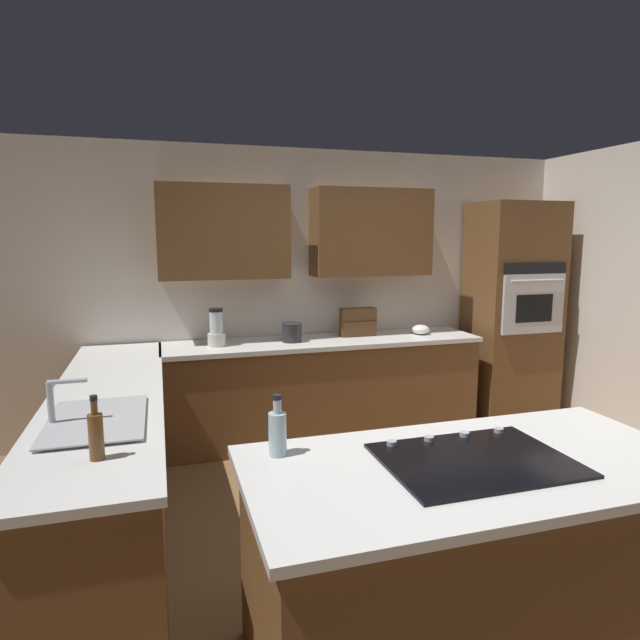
{
  "coord_description": "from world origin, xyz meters",
  "views": [
    {
      "loc": [
        1.49,
        2.78,
        1.81
      ],
      "look_at": [
        0.22,
        -1.45,
        1.12
      ],
      "focal_mm": 30.13,
      "sensor_mm": 36.0,
      "label": 1
    }
  ],
  "objects_px": {
    "sink_unit": "(95,419)",
    "oil_bottle": "(277,432)",
    "cooktop": "(475,459)",
    "mixing_bowl": "(421,330)",
    "wall_oven": "(512,312)",
    "spice_rack": "(358,322)",
    "kettle": "(292,332)",
    "blender": "(216,330)",
    "dish_soap_bottle": "(96,434)"
  },
  "relations": [
    {
      "from": "sink_unit",
      "to": "oil_bottle",
      "type": "distance_m",
      "value": 1.02
    },
    {
      "from": "cooktop",
      "to": "mixing_bowl",
      "type": "relative_size",
      "value": 4.62
    },
    {
      "from": "wall_oven",
      "to": "sink_unit",
      "type": "distance_m",
      "value": 4.07
    },
    {
      "from": "spice_rack",
      "to": "wall_oven",
      "type": "bearing_deg",
      "value": 177.0
    },
    {
      "from": "sink_unit",
      "to": "cooktop",
      "type": "distance_m",
      "value": 1.81
    },
    {
      "from": "cooktop",
      "to": "oil_bottle",
      "type": "distance_m",
      "value": 0.82
    },
    {
      "from": "sink_unit",
      "to": "spice_rack",
      "type": "xyz_separation_m",
      "value": [
        -2.08,
        -1.82,
        0.11
      ]
    },
    {
      "from": "wall_oven",
      "to": "cooktop",
      "type": "height_order",
      "value": "wall_oven"
    },
    {
      "from": "cooktop",
      "to": "kettle",
      "type": "distance_m",
      "value": 2.68
    },
    {
      "from": "cooktop",
      "to": "kettle",
      "type": "height_order",
      "value": "kettle"
    },
    {
      "from": "cooktop",
      "to": "spice_rack",
      "type": "bearing_deg",
      "value": -100.95
    },
    {
      "from": "blender",
      "to": "oil_bottle",
      "type": "bearing_deg",
      "value": 90.1
    },
    {
      "from": "mixing_bowl",
      "to": "kettle",
      "type": "height_order",
      "value": "kettle"
    },
    {
      "from": "mixing_bowl",
      "to": "kettle",
      "type": "distance_m",
      "value": 1.25
    },
    {
      "from": "spice_rack",
      "to": "dish_soap_bottle",
      "type": "distance_m",
      "value": 3.06
    },
    {
      "from": "kettle",
      "to": "dish_soap_bottle",
      "type": "distance_m",
      "value": 2.6
    },
    {
      "from": "sink_unit",
      "to": "kettle",
      "type": "xyz_separation_m",
      "value": [
        -1.43,
        -1.73,
        0.06
      ]
    },
    {
      "from": "sink_unit",
      "to": "spice_rack",
      "type": "bearing_deg",
      "value": -138.82
    },
    {
      "from": "wall_oven",
      "to": "oil_bottle",
      "type": "bearing_deg",
      "value": 39.5
    },
    {
      "from": "sink_unit",
      "to": "dish_soap_bottle",
      "type": "height_order",
      "value": "dish_soap_bottle"
    },
    {
      "from": "sink_unit",
      "to": "cooktop",
      "type": "relative_size",
      "value": 0.92
    },
    {
      "from": "blender",
      "to": "mixing_bowl",
      "type": "bearing_deg",
      "value": -180.0
    },
    {
      "from": "wall_oven",
      "to": "kettle",
      "type": "distance_m",
      "value": 2.25
    },
    {
      "from": "cooktop",
      "to": "oil_bottle",
      "type": "height_order",
      "value": "oil_bottle"
    },
    {
      "from": "blender",
      "to": "oil_bottle",
      "type": "height_order",
      "value": "blender"
    },
    {
      "from": "mixing_bowl",
      "to": "dish_soap_bottle",
      "type": "distance_m",
      "value": 3.43
    },
    {
      "from": "kettle",
      "to": "oil_bottle",
      "type": "distance_m",
      "value": 2.47
    },
    {
      "from": "oil_bottle",
      "to": "spice_rack",
      "type": "bearing_deg",
      "value": -117.68
    },
    {
      "from": "wall_oven",
      "to": "sink_unit",
      "type": "xyz_separation_m",
      "value": [
        3.68,
        1.73,
        -0.15
      ]
    },
    {
      "from": "spice_rack",
      "to": "oil_bottle",
      "type": "distance_m",
      "value": 2.79
    },
    {
      "from": "oil_bottle",
      "to": "cooktop",
      "type": "bearing_deg",
      "value": 158.84
    },
    {
      "from": "kettle",
      "to": "oil_bottle",
      "type": "xyz_separation_m",
      "value": [
        0.65,
        2.38,
        0.02
      ]
    },
    {
      "from": "wall_oven",
      "to": "sink_unit",
      "type": "height_order",
      "value": "wall_oven"
    },
    {
      "from": "sink_unit",
      "to": "mixing_bowl",
      "type": "distance_m",
      "value": 3.19
    },
    {
      "from": "blender",
      "to": "kettle",
      "type": "relative_size",
      "value": 1.86
    },
    {
      "from": "mixing_bowl",
      "to": "sink_unit",
      "type": "bearing_deg",
      "value": 32.86
    },
    {
      "from": "mixing_bowl",
      "to": "kettle",
      "type": "bearing_deg",
      "value": 0.0
    },
    {
      "from": "blender",
      "to": "dish_soap_bottle",
      "type": "bearing_deg",
      "value": 71.96
    },
    {
      "from": "cooktop",
      "to": "wall_oven",
      "type": "bearing_deg",
      "value": -128.53
    },
    {
      "from": "wall_oven",
      "to": "sink_unit",
      "type": "relative_size",
      "value": 3.05
    },
    {
      "from": "cooktop",
      "to": "spice_rack",
      "type": "relative_size",
      "value": 2.27
    },
    {
      "from": "sink_unit",
      "to": "cooktop",
      "type": "bearing_deg",
      "value": 148.47
    },
    {
      "from": "sink_unit",
      "to": "blender",
      "type": "relative_size",
      "value": 2.19
    },
    {
      "from": "mixing_bowl",
      "to": "spice_rack",
      "type": "xyz_separation_m",
      "value": [
        0.6,
        -0.09,
        0.09
      ]
    },
    {
      "from": "wall_oven",
      "to": "kettle",
      "type": "bearing_deg",
      "value": 0.11
    },
    {
      "from": "cooktop",
      "to": "dish_soap_bottle",
      "type": "xyz_separation_m",
      "value": [
        1.49,
        -0.47,
        0.1
      ]
    },
    {
      "from": "spice_rack",
      "to": "sink_unit",
      "type": "bearing_deg",
      "value": 41.18
    },
    {
      "from": "cooktop",
      "to": "oil_bottle",
      "type": "relative_size",
      "value": 2.88
    },
    {
      "from": "wall_oven",
      "to": "oil_bottle",
      "type": "xyz_separation_m",
      "value": [
        2.9,
        2.39,
        -0.07
      ]
    },
    {
      "from": "wall_oven",
      "to": "dish_soap_bottle",
      "type": "xyz_separation_m",
      "value": [
        3.62,
        2.21,
        -0.06
      ]
    }
  ]
}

